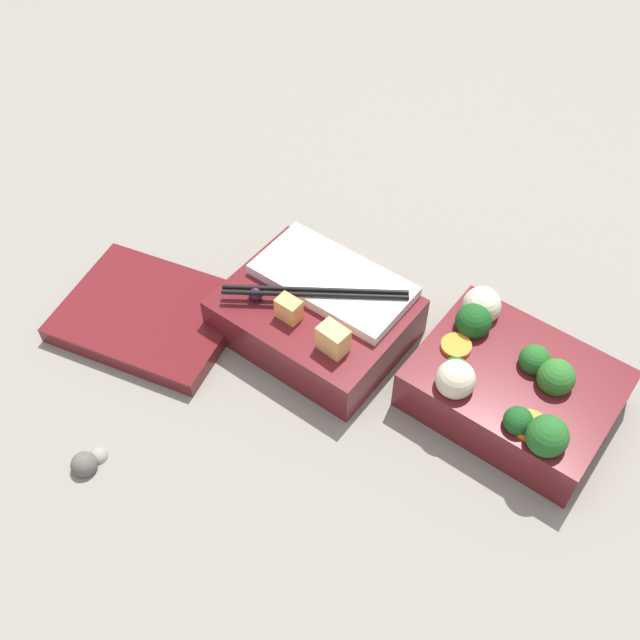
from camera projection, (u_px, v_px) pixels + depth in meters
name	position (u px, v px, depth m)	size (l,w,h in m)	color
ground_plane	(408.00, 367.00, 0.79)	(3.00, 3.00, 0.00)	gray
bento_tray_vegetable	(511.00, 384.00, 0.73)	(0.19, 0.15, 0.08)	maroon
bento_tray_rice	(317.00, 314.00, 0.80)	(0.19, 0.15, 0.08)	maroon
bento_lid	(150.00, 315.00, 0.82)	(0.19, 0.14, 0.02)	maroon
pebble_0	(98.00, 454.00, 0.72)	(0.02, 0.02, 0.02)	gray
pebble_1	(84.00, 465.00, 0.71)	(0.03, 0.03, 0.03)	#595651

